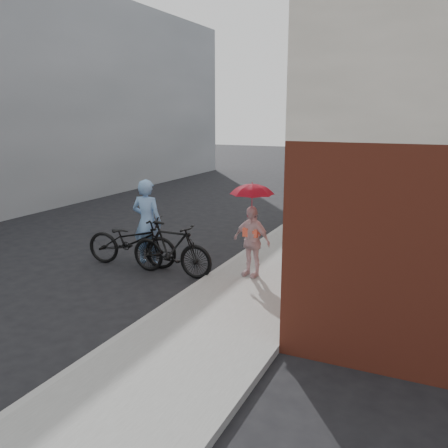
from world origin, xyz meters
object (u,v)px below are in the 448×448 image
Objects in this scene: bike_left at (132,241)px; kimono_woman at (251,241)px; officer at (147,222)px; planter at (324,252)px; utility_pole at (300,108)px; bike_right at (171,249)px.

kimono_woman is (2.79, 0.18, 0.27)m from bike_left.
planter is (3.58, 1.85, -0.74)m from officer.
bike_left is 1.49× the size of kimono_woman.
bike_left is at bearing -151.23° from planter.
utility_pole is at bearing -113.96° from officer.
kimono_woman reaches higher than bike_right.
utility_pole is at bearing 115.75° from planter.
planter is at bearing 73.42° from kimono_woman.
bike_left is 2.81m from kimono_woman.
bike_left is 4.39m from planter.
kimono_woman is at bearing -94.03° from bike_left.
bike_right reaches higher than planter.
kimono_woman reaches higher than bike_left.
planter is at bearing -64.25° from utility_pole.
officer reaches higher than bike_left.
bike_right is at bearing -100.23° from utility_pole.
kimono_woman is 3.52× the size of planter.
utility_pole reaches higher than kimono_woman.
kimono_woman is at bearing -83.42° from utility_pole.
utility_pole is at bearing 108.46° from kimono_woman.
utility_pole is at bearing -29.22° from bike_left.
bike_right is at bearing -107.25° from bike_left.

